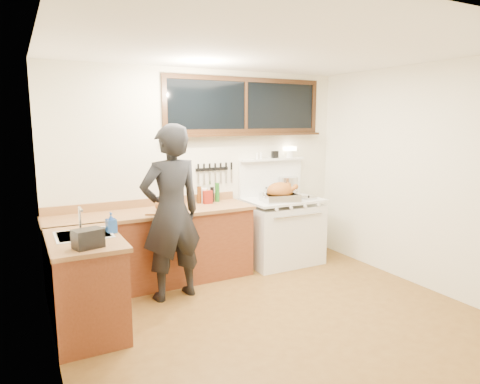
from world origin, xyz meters
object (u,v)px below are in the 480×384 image
vintage_stove (282,229)px  cutting_board (165,208)px  man (171,213)px  roast_turkey (280,194)px

vintage_stove → cutting_board: vintage_stove is taller
man → cutting_board: bearing=83.6°
cutting_board → roast_turkey: bearing=-1.3°
man → cutting_board: 0.33m
cutting_board → roast_turkey: size_ratio=0.96×
cutting_board → roast_turkey: roast_turkey is taller
vintage_stove → man: size_ratio=0.82×
vintage_stove → roast_turkey: vintage_stove is taller
vintage_stove → roast_turkey: 0.57m
cutting_board → vintage_stove: bearing=3.9°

